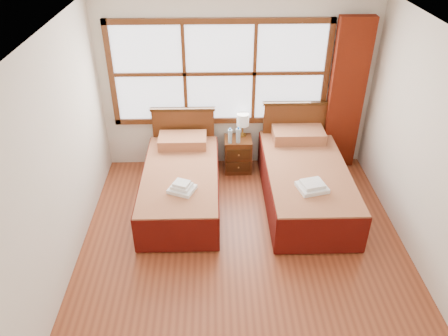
{
  "coord_description": "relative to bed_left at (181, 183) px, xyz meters",
  "views": [
    {
      "loc": [
        -0.34,
        -3.78,
        3.74
      ],
      "look_at": [
        -0.23,
        0.7,
        0.86
      ],
      "focal_mm": 35.0,
      "sensor_mm": 36.0,
      "label": 1
    }
  ],
  "objects": [
    {
      "name": "bottle_near",
      "position": [
        0.7,
        0.69,
        0.35
      ],
      "size": [
        0.06,
        0.06,
        0.24
      ],
      "color": "#A5C5D4",
      "rests_on": "nightstand"
    },
    {
      "name": "curtain",
      "position": [
        2.4,
        0.91,
        0.87
      ],
      "size": [
        0.5,
        0.16,
        2.3
      ],
      "primitive_type": "cube",
      "color": "#661A0A",
      "rests_on": "wall_back"
    },
    {
      "name": "towels_left",
      "position": [
        0.05,
        -0.5,
        0.28
      ],
      "size": [
        0.39,
        0.37,
        0.13
      ],
      "rotation": [
        0.0,
        0.0,
        -0.4
      ],
      "color": "white",
      "rests_on": "bed_left"
    },
    {
      "name": "window",
      "position": [
        0.55,
        1.01,
        1.2
      ],
      "size": [
        3.16,
        0.06,
        1.56
      ],
      "color": "white",
      "rests_on": "wall_back"
    },
    {
      "name": "bed_right",
      "position": [
        1.71,
        -0.0,
        0.02
      ],
      "size": [
        1.1,
        2.14,
        1.08
      ],
      "color": "#371E0B",
      "rests_on": "floor"
    },
    {
      "name": "bed_left",
      "position": [
        0.0,
        0.0,
        0.0
      ],
      "size": [
        1.03,
        2.05,
        1.0
      ],
      "color": "#371E0B",
      "rests_on": "floor"
    },
    {
      "name": "ceiling",
      "position": [
        0.8,
        -1.2,
        2.3
      ],
      "size": [
        4.5,
        4.5,
        0.0
      ],
      "primitive_type": "plane",
      "rotation": [
        3.14,
        0.0,
        0.0
      ],
      "color": "white",
      "rests_on": "wall_back"
    },
    {
      "name": "wall_right",
      "position": [
        2.8,
        -1.2,
        1.0
      ],
      "size": [
        0.0,
        4.5,
        4.5
      ],
      "primitive_type": "plane",
      "rotation": [
        1.57,
        0.0,
        -1.57
      ],
      "color": "silver",
      "rests_on": "floor"
    },
    {
      "name": "nightstand",
      "position": [
        0.83,
        0.8,
        -0.03
      ],
      "size": [
        0.41,
        0.41,
        0.54
      ],
      "color": "#552A12",
      "rests_on": "floor"
    },
    {
      "name": "floor",
      "position": [
        0.8,
        -1.2,
        -0.3
      ],
      "size": [
        4.5,
        4.5,
        0.0
      ],
      "primitive_type": "plane",
      "color": "brown",
      "rests_on": "ground"
    },
    {
      "name": "wall_back",
      "position": [
        0.8,
        1.05,
        1.0
      ],
      "size": [
        4.0,
        0.0,
        4.0
      ],
      "primitive_type": "plane",
      "rotation": [
        1.57,
        0.0,
        0.0
      ],
      "color": "silver",
      "rests_on": "floor"
    },
    {
      "name": "bottle_far",
      "position": [
        0.82,
        0.7,
        0.35
      ],
      "size": [
        0.07,
        0.07,
        0.25
      ],
      "color": "#A5C5D4",
      "rests_on": "nightstand"
    },
    {
      "name": "lamp",
      "position": [
        0.9,
        0.91,
        0.5
      ],
      "size": [
        0.19,
        0.19,
        0.36
      ],
      "color": "#B38939",
      "rests_on": "nightstand"
    },
    {
      "name": "towels_right",
      "position": [
        1.67,
        -0.57,
        0.31
      ],
      "size": [
        0.41,
        0.38,
        0.1
      ],
      "rotation": [
        0.0,
        0.0,
        0.25
      ],
      "color": "white",
      "rests_on": "bed_right"
    },
    {
      "name": "wall_left",
      "position": [
        -1.2,
        -1.2,
        1.0
      ],
      "size": [
        0.0,
        4.5,
        4.5
      ],
      "primitive_type": "plane",
      "rotation": [
        1.57,
        0.0,
        1.57
      ],
      "color": "silver",
      "rests_on": "floor"
    }
  ]
}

